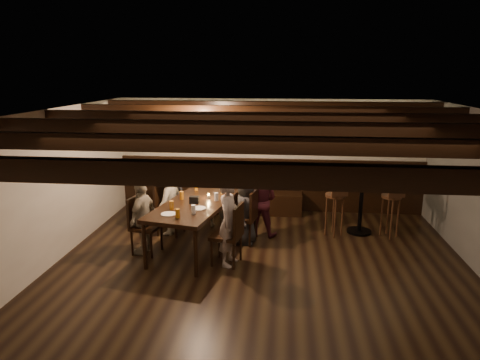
# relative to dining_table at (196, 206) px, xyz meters

# --- Properties ---
(room) EXTENTS (7.00, 7.00, 7.00)m
(room) POSITION_rel_dining_table_xyz_m (0.87, 0.98, 0.33)
(room) COLOR black
(room) RESTS_ON ground
(dining_table) EXTENTS (1.36, 2.30, 0.81)m
(dining_table) POSITION_rel_dining_table_xyz_m (0.00, 0.00, 0.00)
(dining_table) COLOR black
(dining_table) RESTS_ON floor
(chair_left_near) EXTENTS (0.52, 0.52, 0.98)m
(chair_left_near) POSITION_rel_dining_table_xyz_m (-0.62, 0.58, -0.44)
(chair_left_near) COLOR black
(chair_left_near) RESTS_ON floor
(chair_left_far) EXTENTS (0.51, 0.51, 0.96)m
(chair_left_far) POSITION_rel_dining_table_xyz_m (-0.79, -0.30, -0.45)
(chair_left_far) COLOR black
(chair_left_far) RESTS_ON floor
(chair_right_near) EXTENTS (0.51, 0.51, 0.96)m
(chair_right_near) POSITION_rel_dining_table_xyz_m (0.79, 0.30, -0.45)
(chair_right_near) COLOR black
(chair_right_near) RESTS_ON floor
(chair_right_far) EXTENTS (0.52, 0.52, 0.97)m
(chair_right_far) POSITION_rel_dining_table_xyz_m (0.62, -0.58, -0.44)
(chair_right_far) COLOR black
(chair_right_far) RESTS_ON floor
(person_bench_left) EXTENTS (0.68, 0.51, 1.25)m
(person_bench_left) POSITION_rel_dining_table_xyz_m (-0.71, 1.06, -0.11)
(person_bench_left) COLOR black
(person_bench_left) RESTS_ON floor
(person_bench_centre) EXTENTS (0.53, 0.40, 1.32)m
(person_bench_centre) POSITION_rel_dining_table_xyz_m (0.20, 1.03, -0.08)
(person_bench_centre) COLOR gray
(person_bench_centre) RESTS_ON floor
(person_bench_right) EXTENTS (0.72, 0.61, 1.32)m
(person_bench_right) POSITION_rel_dining_table_xyz_m (1.06, 0.71, -0.08)
(person_bench_right) COLOR #4E1B25
(person_bench_right) RESTS_ON floor
(person_left_near) EXTENTS (0.65, 0.93, 1.32)m
(person_left_near) POSITION_rel_dining_table_xyz_m (-0.65, 0.58, -0.08)
(person_left_near) COLOR gray
(person_left_near) RESTS_ON floor
(person_left_far) EXTENTS (0.43, 0.77, 1.24)m
(person_left_far) POSITION_rel_dining_table_xyz_m (-0.82, -0.30, -0.12)
(person_left_far) COLOR gray
(person_left_far) RESTS_ON floor
(person_right_near) EXTENTS (0.49, 0.65, 1.20)m
(person_right_near) POSITION_rel_dining_table_xyz_m (0.82, 0.30, -0.14)
(person_right_near) COLOR #272729
(person_right_near) RESTS_ON floor
(person_right_far) EXTENTS (0.42, 0.56, 1.39)m
(person_right_far) POSITION_rel_dining_table_xyz_m (0.65, -0.58, -0.04)
(person_right_far) COLOR #AA9890
(person_right_far) RESTS_ON floor
(pint_a) EXTENTS (0.07, 0.07, 0.14)m
(pint_a) POSITION_rel_dining_table_xyz_m (-0.14, 0.74, 0.14)
(pint_a) COLOR #BF7219
(pint_a) RESTS_ON dining_table
(pint_b) EXTENTS (0.07, 0.07, 0.14)m
(pint_b) POSITION_rel_dining_table_xyz_m (0.37, 0.59, 0.14)
(pint_b) COLOR #BF7219
(pint_b) RESTS_ON dining_table
(pint_c) EXTENTS (0.07, 0.07, 0.14)m
(pint_c) POSITION_rel_dining_table_xyz_m (-0.28, 0.16, 0.14)
(pint_c) COLOR #BF7219
(pint_c) RESTS_ON dining_table
(pint_d) EXTENTS (0.07, 0.07, 0.14)m
(pint_d) POSITION_rel_dining_table_xyz_m (0.33, 0.14, 0.14)
(pint_d) COLOR silver
(pint_d) RESTS_ON dining_table
(pint_e) EXTENTS (0.07, 0.07, 0.14)m
(pint_e) POSITION_rel_dining_table_xyz_m (-0.30, -0.40, 0.14)
(pint_e) COLOR #BF7219
(pint_e) RESTS_ON dining_table
(pint_f) EXTENTS (0.07, 0.07, 0.14)m
(pint_f) POSITION_rel_dining_table_xyz_m (0.09, -0.58, 0.14)
(pint_f) COLOR silver
(pint_f) RESTS_ON dining_table
(pint_g) EXTENTS (0.07, 0.07, 0.14)m
(pint_g) POSITION_rel_dining_table_xyz_m (-0.10, -0.79, 0.14)
(pint_g) COLOR #BF7219
(pint_g) RESTS_ON dining_table
(plate_near) EXTENTS (0.24, 0.24, 0.01)m
(plate_near) POSITION_rel_dining_table_xyz_m (-0.28, -0.66, 0.07)
(plate_near) COLOR white
(plate_near) RESTS_ON dining_table
(plate_far) EXTENTS (0.24, 0.24, 0.01)m
(plate_far) POSITION_rel_dining_table_xyz_m (0.12, -0.33, 0.07)
(plate_far) COLOR white
(plate_far) RESTS_ON dining_table
(condiment_caddy) EXTENTS (0.15, 0.10, 0.12)m
(condiment_caddy) POSITION_rel_dining_table_xyz_m (-0.01, -0.05, 0.13)
(condiment_caddy) COLOR black
(condiment_caddy) RESTS_ON dining_table
(candle) EXTENTS (0.05, 0.05, 0.05)m
(candle) POSITION_rel_dining_table_xyz_m (0.17, 0.27, 0.09)
(candle) COLOR beige
(candle) RESTS_ON dining_table
(high_top_table) EXTENTS (0.62, 0.62, 1.11)m
(high_top_table) POSITION_rel_dining_table_xyz_m (2.91, 1.02, -0.01)
(high_top_table) COLOR black
(high_top_table) RESTS_ON floor
(bar_stool_left) EXTENTS (0.39, 0.40, 1.12)m
(bar_stool_left) POSITION_rel_dining_table_xyz_m (2.41, 0.81, -0.32)
(bar_stool_left) COLOR #341E10
(bar_stool_left) RESTS_ON floor
(bar_stool_right) EXTENTS (0.38, 0.39, 1.12)m
(bar_stool_right) POSITION_rel_dining_table_xyz_m (3.41, 0.86, -0.32)
(bar_stool_right) COLOR #341E10
(bar_stool_right) RESTS_ON floor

